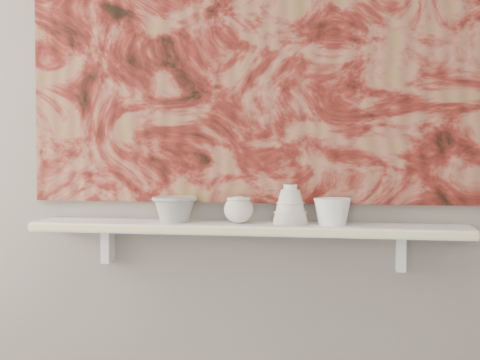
% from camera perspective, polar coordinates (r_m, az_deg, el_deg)
% --- Properties ---
extents(wall_back, '(3.60, 0.00, 3.60)m').
position_cam_1_polar(wall_back, '(2.23, 0.88, 7.32)').
color(wall_back, slate).
rests_on(wall_back, floor).
extents(shelf, '(1.40, 0.18, 0.03)m').
position_cam_1_polar(shelf, '(2.14, 0.47, -4.12)').
color(shelf, white).
rests_on(shelf, wall_back).
extents(shelf_stripe, '(1.40, 0.01, 0.02)m').
position_cam_1_polar(shelf_stripe, '(2.05, 0.05, -4.41)').
color(shelf_stripe, '#F5ECA3').
rests_on(shelf_stripe, shelf).
extents(bracket_left, '(0.03, 0.06, 0.12)m').
position_cam_1_polar(bracket_left, '(2.34, -11.22, -5.46)').
color(bracket_left, white).
rests_on(bracket_left, wall_back).
extents(bracket_right, '(0.03, 0.06, 0.12)m').
position_cam_1_polar(bracket_right, '(2.19, 13.56, -6.01)').
color(bracket_right, white).
rests_on(bracket_right, wall_back).
extents(painting, '(1.50, 0.02, 1.10)m').
position_cam_1_polar(painting, '(2.24, 0.82, 12.20)').
color(painting, maroon).
rests_on(painting, wall_back).
extents(house_motif, '(0.09, 0.00, 0.08)m').
position_cam_1_polar(house_motif, '(2.17, 12.60, 4.28)').
color(house_motif, black).
rests_on(house_motif, painting).
extents(bowl_grey, '(0.19, 0.19, 0.09)m').
position_cam_1_polar(bowl_grey, '(2.19, -5.58, -2.47)').
color(bowl_grey, gray).
rests_on(bowl_grey, shelf).
extents(cup_cream, '(0.11, 0.11, 0.09)m').
position_cam_1_polar(cup_cream, '(2.14, -0.12, -2.56)').
color(cup_cream, silver).
rests_on(cup_cream, shelf).
extents(bell_vessel, '(0.14, 0.14, 0.13)m').
position_cam_1_polar(bell_vessel, '(2.12, 4.31, -2.07)').
color(bell_vessel, silver).
rests_on(bell_vessel, shelf).
extents(bowl_white, '(0.14, 0.14, 0.09)m').
position_cam_1_polar(bowl_white, '(2.11, 7.88, -2.66)').
color(bowl_white, white).
rests_on(bowl_white, shelf).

